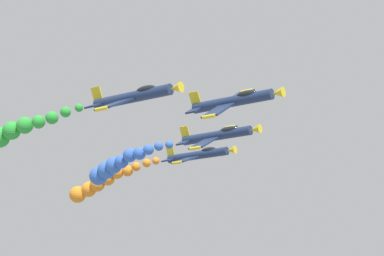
{
  "coord_description": "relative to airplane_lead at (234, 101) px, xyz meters",
  "views": [
    {
      "loc": [
        65.37,
        41.77,
        78.94
      ],
      "look_at": [
        0.0,
        0.0,
        100.54
      ],
      "focal_mm": 67.4,
      "sensor_mm": 36.0,
      "label": 1
    }
  ],
  "objects": [
    {
      "name": "smoke_trail_left_outer",
      "position": [
        -17.25,
        -31.61,
        -2.27
      ],
      "size": [
        2.89,
        14.94,
        5.2
      ],
      "color": "orange"
    },
    {
      "name": "airplane_left_inner",
      "position": [
        -9.21,
        -7.3,
        -0.46
      ],
      "size": [
        8.59,
        10.35,
        4.85
      ],
      "rotation": [
        0.0,
        0.49,
        0.0
      ],
      "color": "navy"
    },
    {
      "name": "airplane_lead",
      "position": [
        0.0,
        0.0,
        0.0
      ],
      "size": [
        8.36,
        10.35,
        5.27
      ],
      "rotation": [
        0.0,
        0.55,
        0.0
      ],
      "color": "navy"
    },
    {
      "name": "airplane_right_inner",
      "position": [
        7.6,
        -6.86,
        -0.42
      ],
      "size": [
        8.7,
        10.35,
        4.62
      ],
      "rotation": [
        0.0,
        0.47,
        0.0
      ],
      "color": "navy"
    },
    {
      "name": "smoke_trail_left_inner",
      "position": [
        -11.19,
        -23.98,
        -1.7
      ],
      "size": [
        4.7,
        15.18,
        3.71
      ],
      "color": "blue"
    },
    {
      "name": "airplane_left_outer",
      "position": [
        -17.67,
        -15.24,
        -0.08
      ],
      "size": [
        9.04,
        10.35,
        3.81
      ],
      "rotation": [
        0.0,
        0.37,
        0.0
      ],
      "color": "navy"
    }
  ]
}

